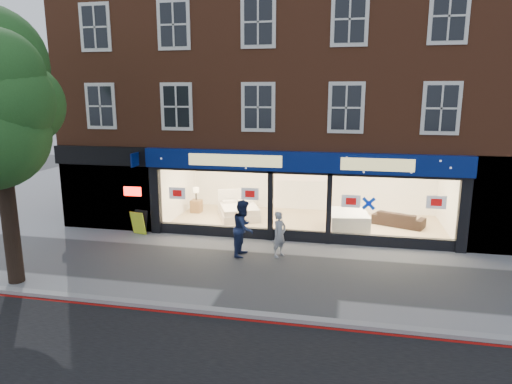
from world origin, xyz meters
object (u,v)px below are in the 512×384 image
(pedestrian_blue, at_px, (244,228))
(a_board, at_px, (139,222))
(mattress_stack, at_px, (348,221))
(display_bed, at_px, (239,211))
(sofa, at_px, (399,219))
(pedestrian_grey, at_px, (279,234))

(pedestrian_blue, bearing_deg, a_board, 74.35)
(a_board, bearing_deg, mattress_stack, 25.44)
(mattress_stack, bearing_deg, a_board, -166.70)
(mattress_stack, distance_m, pedestrian_blue, 4.73)
(mattress_stack, xyz_separation_m, a_board, (-7.79, -1.84, -0.00))
(a_board, bearing_deg, display_bed, 51.99)
(sofa, xyz_separation_m, a_board, (-9.76, -2.83, 0.07))
(display_bed, height_order, pedestrian_grey, pedestrian_grey)
(display_bed, xyz_separation_m, a_board, (-3.24, -2.71, 0.05))
(mattress_stack, bearing_deg, pedestrian_grey, -124.62)
(pedestrian_grey, distance_m, pedestrian_blue, 1.19)
(display_bed, xyz_separation_m, pedestrian_grey, (2.36, -4.03, 0.35))
(pedestrian_blue, bearing_deg, mattress_stack, -42.92)
(mattress_stack, relative_size, sofa, 1.01)
(sofa, distance_m, pedestrian_blue, 6.86)
(mattress_stack, distance_m, sofa, 2.21)
(display_bed, relative_size, pedestrian_grey, 1.56)
(a_board, height_order, pedestrian_blue, pedestrian_blue)
(display_bed, height_order, pedestrian_blue, pedestrian_blue)
(display_bed, height_order, mattress_stack, display_bed)
(sofa, height_order, pedestrian_blue, pedestrian_blue)
(display_bed, bearing_deg, pedestrian_grey, -82.27)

